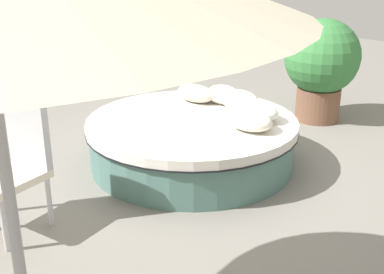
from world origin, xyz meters
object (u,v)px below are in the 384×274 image
planter (322,63)px  throw_pillow_4 (196,93)px  throw_pillow_0 (250,121)px  patio_chair (13,159)px  round_bed (192,141)px  throw_pillow_1 (253,110)px  throw_pillow_2 (240,101)px  throw_pillow_3 (223,94)px

planter → throw_pillow_4: bearing=-108.9°
throw_pillow_0 → patio_chair: (-0.73, -1.93, -0.00)m
round_bed → throw_pillow_1: throw_pillow_1 is taller
throw_pillow_0 → throw_pillow_4: 1.02m
throw_pillow_2 → planter: 1.55m
patio_chair → planter: 3.88m
throw_pillow_3 → planter: planter is taller
round_bed → throw_pillow_4: throw_pillow_4 is taller
throw_pillow_1 → patio_chair: (-0.58, -2.19, -0.01)m
planter → round_bed: bearing=-94.7°
round_bed → throw_pillow_0: bearing=14.7°
throw_pillow_4 → planter: 1.73m
throw_pillow_0 → throw_pillow_1: size_ratio=0.85×
throw_pillow_3 → throw_pillow_0: bearing=-32.1°
throw_pillow_4 → throw_pillow_3: bearing=30.1°
throw_pillow_3 → throw_pillow_4: (-0.26, -0.15, -0.01)m
patio_chair → throw_pillow_0: bearing=-122.3°
throw_pillow_3 → throw_pillow_2: bearing=-13.4°
throw_pillow_3 → planter: 1.52m
throw_pillow_0 → throw_pillow_3: size_ratio=1.15×
throw_pillow_2 → patio_chair: size_ratio=0.44×
throw_pillow_1 → throw_pillow_2: bearing=155.6°
throw_pillow_4 → planter: bearing=71.1°
throw_pillow_1 → throw_pillow_0: bearing=-58.8°
throw_pillow_0 → throw_pillow_3: throw_pillow_3 is taller
throw_pillow_2 → throw_pillow_4: size_ratio=0.90×
throw_pillow_2 → throw_pillow_3: size_ratio=1.07×
throw_pillow_0 → planter: (-0.42, 1.93, 0.16)m
patio_chair → throw_pillow_1: bearing=-116.3°
throw_pillow_1 → throw_pillow_2: 0.29m
throw_pillow_1 → throw_pillow_4: size_ratio=1.13×
throw_pillow_1 → patio_chair: size_ratio=0.55×
round_bed → patio_chair: bearing=-94.6°
throw_pillow_0 → throw_pillow_1: (-0.16, 0.26, 0.01)m
throw_pillow_2 → throw_pillow_3: throw_pillow_2 is taller
patio_chair → throw_pillow_2: bearing=-109.2°
round_bed → patio_chair: size_ratio=2.12×
throw_pillow_2 → patio_chair: (-0.31, -2.31, -0.02)m
throw_pillow_1 → throw_pillow_4: throw_pillow_1 is taller
throw_pillow_4 → round_bed: bearing=-49.4°
throw_pillow_1 → round_bed: bearing=-136.3°
round_bed → throw_pillow_0: throw_pillow_0 is taller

